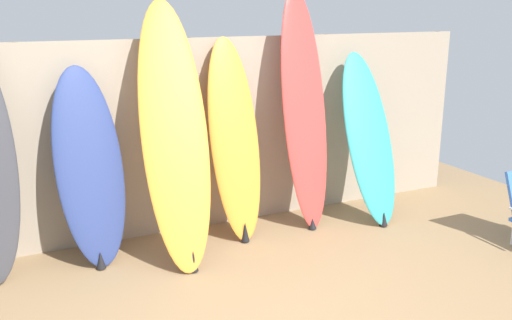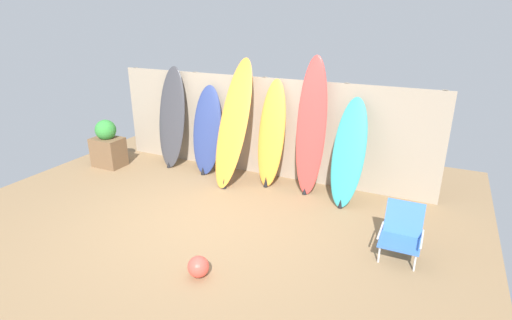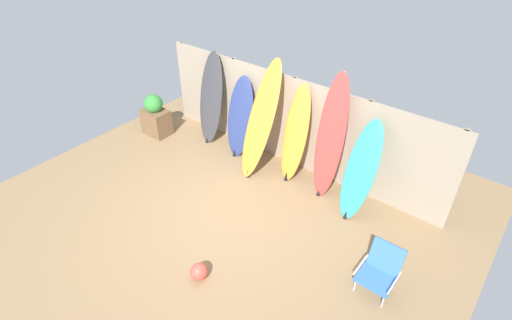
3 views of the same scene
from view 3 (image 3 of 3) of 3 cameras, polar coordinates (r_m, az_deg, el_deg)
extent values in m
plane|color=#8E704C|center=(6.85, -4.78, -7.78)|extent=(7.68, 7.68, 0.00)
cube|color=gray|center=(7.58, 5.15, 5.41)|extent=(6.08, 0.04, 1.80)
cylinder|color=gray|center=(9.31, -9.80, 10.97)|extent=(0.10, 0.10, 1.80)
cylinder|color=gray|center=(8.38, -2.95, 8.59)|extent=(0.10, 0.10, 1.80)
cylinder|color=gray|center=(7.61, 5.32, 5.52)|extent=(0.10, 0.10, 1.80)
cylinder|color=gray|center=(7.06, 15.03, 1.74)|extent=(0.10, 0.10, 1.80)
cylinder|color=gray|center=(6.78, 25.92, -2.58)|extent=(0.10, 0.10, 1.80)
ellipsoid|color=#38383D|center=(8.34, -6.45, 8.72)|extent=(0.60, 0.56, 1.92)
cone|color=black|center=(8.65, -7.04, 2.89)|extent=(0.08, 0.08, 0.10)
ellipsoid|color=navy|center=(7.90, -2.28, 6.13)|extent=(0.61, 0.57, 1.63)
cone|color=black|center=(8.15, -3.12, 1.06)|extent=(0.08, 0.08, 0.14)
ellipsoid|color=orange|center=(7.28, 0.70, 5.74)|extent=(0.64, 0.96, 2.15)
cone|color=black|center=(7.56, -1.15, -1.85)|extent=(0.08, 0.08, 0.17)
ellipsoid|color=orange|center=(7.20, 5.65, 3.71)|extent=(0.49, 0.55, 1.82)
cone|color=black|center=(7.50, 4.33, -2.28)|extent=(0.08, 0.08, 0.18)
ellipsoid|color=#D13D38|center=(6.78, 10.61, 3.15)|extent=(0.53, 0.53, 2.24)
cone|color=black|center=(7.25, 8.93, -4.62)|extent=(0.08, 0.08, 0.10)
ellipsoid|color=teal|center=(6.63, 14.76, -1.44)|extent=(0.51, 0.73, 1.65)
cone|color=black|center=(6.88, 12.70, -7.63)|extent=(0.08, 0.08, 0.14)
cylinder|color=silver|center=(5.88, 13.91, -17.00)|extent=(0.02, 0.02, 0.22)
cylinder|color=silver|center=(5.82, 17.65, -18.70)|extent=(0.02, 0.02, 0.22)
cylinder|color=silver|center=(6.12, 15.54, -14.68)|extent=(0.02, 0.02, 0.22)
cylinder|color=silver|center=(6.06, 19.12, -16.27)|extent=(0.02, 0.02, 0.22)
cube|color=blue|center=(5.87, 16.77, -15.88)|extent=(0.48, 0.44, 0.03)
cube|color=blue|center=(5.88, 18.09, -13.11)|extent=(0.46, 0.19, 0.43)
cylinder|color=silver|center=(5.83, 14.76, -14.24)|extent=(0.02, 0.44, 0.02)
cylinder|color=silver|center=(5.76, 19.18, -16.21)|extent=(0.02, 0.44, 0.02)
cube|color=brown|center=(9.06, -14.04, 5.29)|extent=(0.58, 0.42, 0.57)
sphere|color=#348A38|center=(8.85, -14.45, 7.81)|extent=(0.39, 0.39, 0.39)
sphere|color=#E54C3F|center=(5.91, -8.16, -15.49)|extent=(0.25, 0.25, 0.25)
camera|label=1|loc=(5.84, -39.23, 0.30)|focal=40.00mm
camera|label=2|loc=(2.09, -50.32, -50.07)|focal=28.00mm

